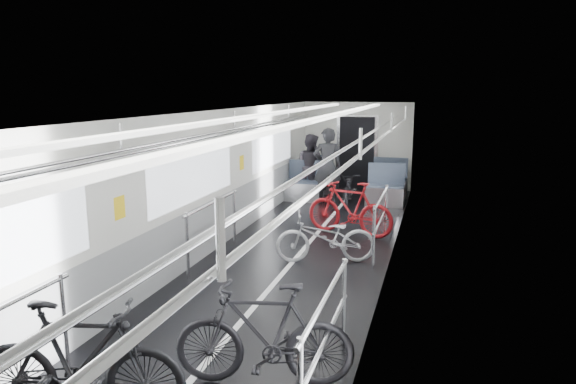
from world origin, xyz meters
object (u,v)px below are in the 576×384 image
at_px(bike_aisle, 349,188).
at_px(person_standing, 327,166).
at_px(bike_right_far, 350,208).
at_px(bike_left_mid, 80,362).
at_px(bike_right_near, 264,334).
at_px(bike_right_mid, 326,237).
at_px(person_seated, 310,166).

distance_m(bike_aisle, person_standing, 0.75).
bearing_deg(bike_right_far, person_standing, -145.21).
bearing_deg(bike_left_mid, bike_right_near, -67.14).
bearing_deg(bike_aisle, bike_right_far, -85.24).
relative_size(bike_right_far, bike_aisle, 1.11).
bearing_deg(bike_right_near, bike_right_mid, 170.48).
distance_m(bike_right_mid, bike_right_far, 1.69).
height_order(bike_left_mid, bike_right_far, bike_left_mid).
bearing_deg(bike_left_mid, bike_aisle, -18.21).
height_order(bike_right_near, bike_right_mid, bike_right_near).
xyz_separation_m(bike_right_near, bike_aisle, (-0.53, 7.80, -0.10)).
bearing_deg(bike_aisle, bike_right_mid, -90.51).
relative_size(bike_right_mid, person_standing, 0.86).
distance_m(bike_right_near, bike_right_mid, 3.58).
relative_size(bike_right_near, bike_aisle, 1.08).
bearing_deg(bike_right_mid, person_seated, 179.16).
xyz_separation_m(bike_left_mid, bike_aisle, (0.76, 8.74, -0.12)).
relative_size(bike_right_near, bike_right_far, 0.97).
xyz_separation_m(bike_right_far, person_seated, (-1.55, 3.13, 0.30)).
relative_size(bike_right_far, person_seated, 1.06).
distance_m(bike_right_near, person_standing, 7.89).
height_order(bike_left_mid, bike_right_mid, bike_left_mid).
height_order(bike_right_far, bike_aisle, bike_right_far).
xyz_separation_m(bike_left_mid, bike_right_far, (1.20, 6.20, -0.01)).
distance_m(bike_right_near, person_seated, 8.55).
bearing_deg(bike_right_near, person_seated, 178.50).
bearing_deg(bike_right_near, person_standing, 175.30).
bearing_deg(bike_right_far, bike_right_near, 14.52).
bearing_deg(bike_right_near, bike_left_mid, -66.39).
bearing_deg(bike_left_mid, bike_right_mid, -26.93).
bearing_deg(person_seated, bike_aisle, 171.36).
height_order(bike_right_mid, person_standing, person_standing).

